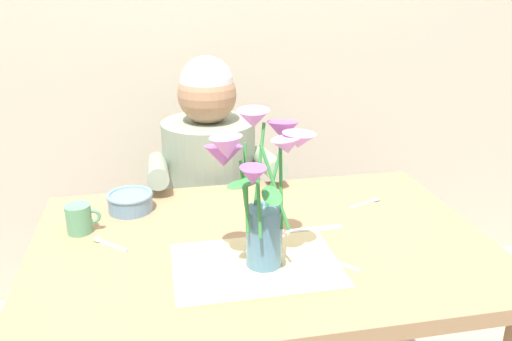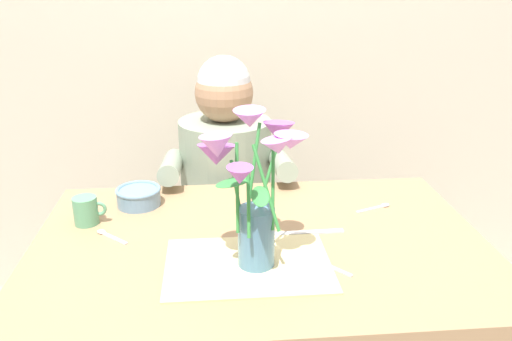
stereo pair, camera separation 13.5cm
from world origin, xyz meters
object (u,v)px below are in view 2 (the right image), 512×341
(flower_vase, at_px, (252,183))
(ceramic_bowl, at_px, (139,196))
(dinner_knife, at_px, (309,232))
(coffee_cup, at_px, (86,211))
(seated_person, at_px, (227,205))

(flower_vase, bearing_deg, ceramic_bowl, 130.35)
(flower_vase, distance_m, dinner_knife, 0.30)
(flower_vase, bearing_deg, coffee_cup, 149.98)
(flower_vase, distance_m, ceramic_bowl, 0.52)
(ceramic_bowl, bearing_deg, flower_vase, -49.65)
(coffee_cup, bearing_deg, seated_person, 49.38)
(flower_vase, relative_size, coffee_cup, 3.95)
(dinner_knife, bearing_deg, ceramic_bowl, 153.35)
(ceramic_bowl, distance_m, coffee_cup, 0.17)
(seated_person, relative_size, flower_vase, 3.09)
(seated_person, relative_size, coffee_cup, 12.20)
(ceramic_bowl, xyz_separation_m, dinner_knife, (0.48, -0.23, -0.03))
(coffee_cup, bearing_deg, flower_vase, -30.02)
(ceramic_bowl, relative_size, coffee_cup, 1.46)
(seated_person, bearing_deg, ceramic_bowl, -127.26)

